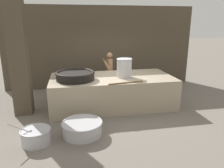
{
  "coord_description": "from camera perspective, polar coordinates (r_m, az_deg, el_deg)",
  "views": [
    {
      "loc": [
        -1.3,
        -6.73,
        2.66
      ],
      "look_at": [
        0.0,
        0.0,
        0.73
      ],
      "focal_mm": 35.0,
      "sensor_mm": 36.0,
      "label": 1
    }
  ],
  "objects": [
    {
      "name": "prep_bowl_meat",
      "position": [
        5.49,
        -7.77,
        -11.19
      ],
      "size": [
        1.01,
        1.01,
        0.34
      ],
      "color": "#B7B7BC",
      "rests_on": "ground_plane"
    },
    {
      "name": "hearth_platform",
      "position": [
        7.19,
        0.0,
        -1.87
      ],
      "size": [
        3.92,
        1.92,
        0.98
      ],
      "color": "tan",
      "rests_on": "ground_plane"
    },
    {
      "name": "cook",
      "position": [
        8.32,
        -0.69,
        3.23
      ],
      "size": [
        0.37,
        0.58,
        1.6
      ],
      "rotation": [
        0.0,
        0.0,
        3.12
      ],
      "color": "#8C6647",
      "rests_on": "ground_plane"
    },
    {
      "name": "back_wall",
      "position": [
        9.3,
        -2.87,
        9.56
      ],
      "size": [
        7.89,
        0.24,
        3.34
      ],
      "primitive_type": "cube",
      "color": "#4C4233",
      "rests_on": "ground_plane"
    },
    {
      "name": "prep_bowl_vegetables",
      "position": [
        5.37,
        -19.31,
        -12.6
      ],
      "size": [
        0.86,
        0.68,
        0.62
      ],
      "color": "#B7B7BC",
      "rests_on": "ground_plane"
    },
    {
      "name": "support_pillar",
      "position": [
        6.84,
        -23.13,
        6.12
      ],
      "size": [
        0.5,
        0.5,
        3.34
      ],
      "primitive_type": "cube",
      "color": "#4C4233",
      "rests_on": "ground_plane"
    },
    {
      "name": "stirring_paddle",
      "position": [
        6.32,
        4.13,
        0.39
      ],
      "size": [
        1.06,
        0.23,
        0.04
      ],
      "rotation": [
        0.0,
        0.0,
        0.15
      ],
      "color": "brown",
      "rests_on": "hearth_platform"
    },
    {
      "name": "stock_pot",
      "position": [
        6.94,
        3.23,
        4.28
      ],
      "size": [
        0.5,
        0.5,
        0.6
      ],
      "color": "#B7B7BC",
      "rests_on": "hearth_platform"
    },
    {
      "name": "giant_wok_near",
      "position": [
        6.73,
        -9.57,
        2.24
      ],
      "size": [
        1.2,
        1.2,
        0.26
      ],
      "color": "black",
      "rests_on": "hearth_platform"
    },
    {
      "name": "ground_plane",
      "position": [
        7.36,
        0.0,
        -5.51
      ],
      "size": [
        60.0,
        60.0,
        0.0
      ],
      "primitive_type": "plane",
      "color": "slate"
    }
  ]
}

